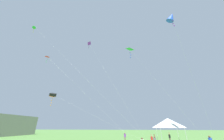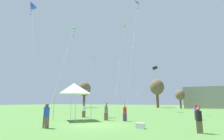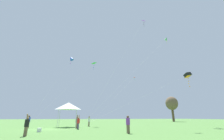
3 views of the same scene
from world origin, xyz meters
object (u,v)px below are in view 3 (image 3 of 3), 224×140
object	(u,v)px
cooler_box	(39,130)
kite_green_diamond_2	(166,39)
person_red_shirt	(78,122)
person_blue_shirt	(29,121)
person_purple_shirt	(128,124)
person_grey_shirt	(77,122)
person_black_shirt	(27,125)
kite_black_box_3	(188,75)
kite_red_delta_5	(133,79)
festival_tent	(68,106)
person_white_shirt	(89,121)
kite_green_delta_0	(94,64)
kite_purple_delta_4	(143,22)
kite_blue_diamond_1	(71,58)

from	to	relation	value
cooler_box	kite_green_diamond_2	bearing A→B (deg)	113.39
kite_green_diamond_2	cooler_box	bearing A→B (deg)	-66.61
person_red_shirt	person_blue_shirt	distance (m)	7.86
person_purple_shirt	person_grey_shirt	bearing A→B (deg)	121.14
person_purple_shirt	person_blue_shirt	world-z (taller)	person_blue_shirt
person_red_shirt	person_black_shirt	size ratio (longest dim) A/B	1.00
kite_black_box_3	kite_red_delta_5	size ratio (longest dim) A/B	1.68
person_black_shirt	festival_tent	bearing A→B (deg)	175.70
person_purple_shirt	person_white_shirt	bearing A→B (deg)	103.64
kite_green_delta_0	kite_purple_delta_4	size ratio (longest dim) A/B	0.64
person_white_shirt	person_blue_shirt	bearing A→B (deg)	84.78
person_purple_shirt	person_white_shirt	distance (m)	13.19
person_purple_shirt	kite_green_diamond_2	size ratio (longest dim) A/B	0.08
cooler_box	person_grey_shirt	size ratio (longest dim) A/B	0.33
person_purple_shirt	kite_blue_diamond_1	world-z (taller)	kite_blue_diamond_1
person_black_shirt	kite_green_delta_0	size ratio (longest dim) A/B	0.14
kite_green_diamond_2	kite_purple_delta_4	size ratio (longest dim) A/B	1.03
kite_purple_delta_4	cooler_box	bearing A→B (deg)	-73.71
person_purple_shirt	kite_black_box_3	size ratio (longest dim) A/B	0.09
person_grey_shirt	cooler_box	bearing A→B (deg)	-5.54
kite_blue_diamond_1	kite_red_delta_5	bearing A→B (deg)	87.47
person_black_shirt	kite_blue_diamond_1	bearing A→B (deg)	-177.67
cooler_box	person_black_shirt	distance (m)	3.95
person_red_shirt	kite_green_diamond_2	distance (m)	29.38
cooler_box	person_grey_shirt	world-z (taller)	person_grey_shirt
person_grey_shirt	person_black_shirt	world-z (taller)	person_grey_shirt
person_white_shirt	kite_green_diamond_2	distance (m)	26.93
person_black_shirt	kite_purple_delta_4	bearing A→B (deg)	126.90
person_purple_shirt	kite_black_box_3	distance (m)	17.63
person_blue_shirt	kite_black_box_3	size ratio (longest dim) A/B	0.09
cooler_box	kite_red_delta_5	world-z (taller)	kite_red_delta_5
person_grey_shirt	kite_green_diamond_2	bearing A→B (deg)	139.69
kite_purple_delta_4	kite_red_delta_5	bearing A→B (deg)	172.46
cooler_box	kite_blue_diamond_1	world-z (taller)	kite_blue_diamond_1
kite_purple_delta_4	kite_red_delta_5	xyz separation A→B (m)	(-9.81, 1.30, -9.23)
person_grey_shirt	kite_purple_delta_4	bearing A→B (deg)	122.43
cooler_box	kite_red_delta_5	xyz separation A→B (m)	(-14.38, 16.93, 10.33)
kite_blue_diamond_1	kite_black_box_3	bearing A→B (deg)	61.06
kite_blue_diamond_1	kite_red_delta_5	world-z (taller)	kite_blue_diamond_1
person_purple_shirt	kite_blue_diamond_1	size ratio (longest dim) A/B	0.11
kite_green_diamond_2	kite_black_box_3	bearing A→B (deg)	-12.85
person_red_shirt	person_grey_shirt	bearing A→B (deg)	47.82
person_white_shirt	kite_black_box_3	world-z (taller)	kite_black_box_3
person_grey_shirt	kite_green_diamond_2	size ratio (longest dim) A/B	0.09
person_grey_shirt	kite_red_delta_5	distance (m)	18.68
cooler_box	kite_blue_diamond_1	distance (m)	20.97
kite_green_delta_0	kite_black_box_3	distance (m)	18.72
kite_red_delta_5	kite_blue_diamond_1	bearing A→B (deg)	-92.53
person_blue_shirt	kite_red_delta_5	xyz separation A→B (m)	(-8.05, 19.78, 9.56)
kite_purple_delta_4	person_blue_shirt	bearing A→B (deg)	-95.44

